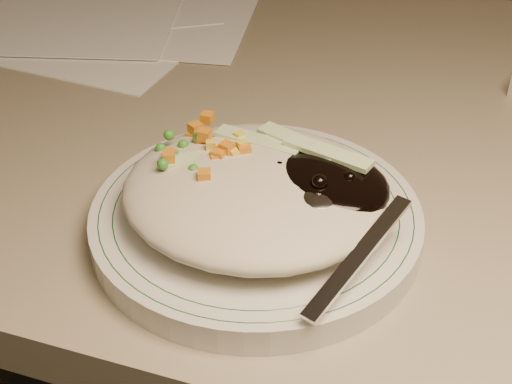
% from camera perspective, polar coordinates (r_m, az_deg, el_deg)
% --- Properties ---
extents(desk, '(1.40, 0.70, 0.74)m').
position_cam_1_polar(desk, '(0.81, 9.13, -6.48)').
color(desk, gray).
rests_on(desk, ground).
extents(plate, '(0.25, 0.25, 0.02)m').
position_cam_1_polar(plate, '(0.53, 0.00, -2.26)').
color(plate, silver).
rests_on(plate, desk).
extents(plate_rim, '(0.23, 0.23, 0.00)m').
position_cam_1_polar(plate_rim, '(0.53, 0.00, -1.41)').
color(plate_rim, '#144723').
rests_on(plate_rim, plate).
extents(meal, '(0.21, 0.19, 0.05)m').
position_cam_1_polar(meal, '(0.51, 0.43, 0.37)').
color(meal, beige).
rests_on(meal, plate).
extents(papers, '(0.42, 0.37, 0.00)m').
position_cam_1_polar(papers, '(0.92, -13.45, 13.38)').
color(papers, white).
rests_on(papers, desk).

